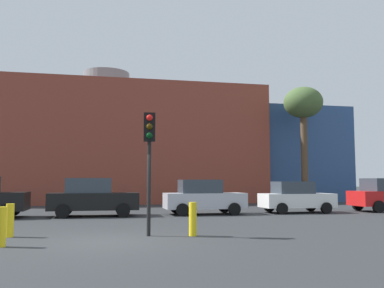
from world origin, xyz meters
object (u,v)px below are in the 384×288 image
at_px(traffic_light_island, 149,145).
at_px(parked_car_4, 296,197).
at_px(bollard_yellow_1, 193,219).
at_px(parked_car_3, 203,197).
at_px(bare_tree_0, 303,107).
at_px(parked_car_2, 93,197).
at_px(bollard_yellow_0, 10,220).
at_px(bollard_yellow_2, 1,227).

bearing_deg(traffic_light_island, parked_car_4, 137.67).
bearing_deg(bollard_yellow_1, parked_car_3, 74.26).
bearing_deg(bare_tree_0, parked_car_4, -120.18).
distance_m(parked_car_4, traffic_light_island, 11.81).
xyz_separation_m(parked_car_2, parked_car_3, (5.46, 0.00, -0.03)).
height_order(traffic_light_island, bare_tree_0, bare_tree_0).
relative_size(parked_car_2, bollard_yellow_1, 4.08).
bearing_deg(parked_car_3, bollard_yellow_0, -137.28).
height_order(parked_car_3, bollard_yellow_2, parked_car_3).
bearing_deg(traffic_light_island, parked_car_3, 160.92).
xyz_separation_m(parked_car_4, bollard_yellow_2, (-12.60, -9.11, -0.31)).
bearing_deg(parked_car_2, bollard_yellow_0, -107.60).
height_order(parked_car_3, traffic_light_island, traffic_light_island).
bearing_deg(bollard_yellow_1, traffic_light_island, 170.18).
height_order(parked_car_2, parked_car_4, parked_car_2).
bearing_deg(bollard_yellow_0, parked_car_4, 29.15).
bearing_deg(bare_tree_0, bollard_yellow_1, -126.86).
xyz_separation_m(parked_car_4, bollard_yellow_1, (-7.32, -8.01, -0.31)).
bearing_deg(bollard_yellow_1, parked_car_2, 111.81).
xyz_separation_m(traffic_light_island, bollard_yellow_1, (1.34, -0.23, -2.30)).
height_order(traffic_light_island, bollard_yellow_1, traffic_light_island).
bearing_deg(parked_car_4, parked_car_2, -180.00).
xyz_separation_m(parked_car_2, parked_car_4, (10.53, 0.00, -0.08)).
bearing_deg(parked_car_4, bollard_yellow_2, -144.12).
height_order(parked_car_2, bollard_yellow_2, parked_car_2).
distance_m(bare_tree_0, bollard_yellow_0, 23.88).
bearing_deg(parked_car_2, parked_car_4, 0.00).
bearing_deg(bollard_yellow_1, bollard_yellow_2, -168.19).
height_order(parked_car_4, bollard_yellow_0, parked_car_4).
bearing_deg(bollard_yellow_2, parked_car_2, 77.20).
xyz_separation_m(parked_car_3, bare_tree_0, (9.62, 7.83, 6.36)).
distance_m(bollard_yellow_1, bollard_yellow_2, 5.39).
xyz_separation_m(parked_car_3, bollard_yellow_0, (-7.73, -7.13, -0.37)).
distance_m(bare_tree_0, bollard_yellow_1, 20.91).
xyz_separation_m(parked_car_4, traffic_light_island, (-8.66, -7.78, 1.99)).
xyz_separation_m(traffic_light_island, bollard_yellow_0, (-4.13, 0.64, -2.31)).
xyz_separation_m(parked_car_3, bollard_yellow_1, (-2.26, -8.01, -0.36)).
relative_size(bollard_yellow_1, bollard_yellow_2, 1.01).
bearing_deg(bollard_yellow_2, parked_car_4, 35.88).
height_order(parked_car_2, traffic_light_island, traffic_light_island).
height_order(traffic_light_island, bollard_yellow_2, traffic_light_island).
height_order(parked_car_2, bollard_yellow_0, parked_car_2).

